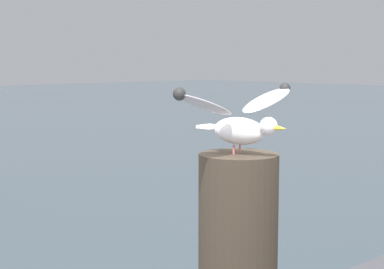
% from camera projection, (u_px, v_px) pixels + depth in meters
% --- Properties ---
extents(seagull, '(0.65, 0.39, 0.25)m').
position_uv_depth(seagull, '(240.00, 119.00, 2.27)').
color(seagull, '#C66A60').
rests_on(seagull, mooring_post).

